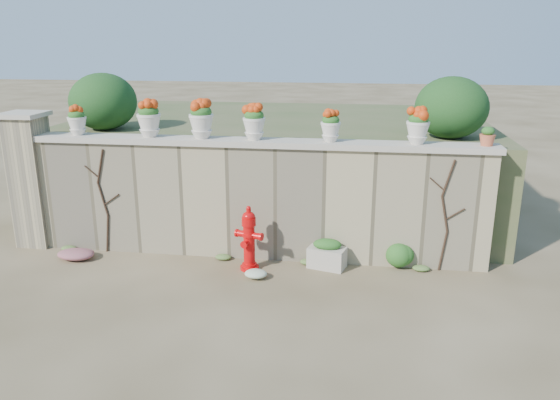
% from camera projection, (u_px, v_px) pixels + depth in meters
% --- Properties ---
extents(ground, '(80.00, 80.00, 0.00)m').
position_uv_depth(ground, '(232.00, 301.00, 8.11)').
color(ground, brown).
rests_on(ground, ground).
extents(stone_wall, '(8.00, 0.40, 2.00)m').
position_uv_depth(stone_wall, '(254.00, 202.00, 9.53)').
color(stone_wall, tan).
rests_on(stone_wall, ground).
extents(wall_cap, '(8.10, 0.52, 0.10)m').
position_uv_depth(wall_cap, '(253.00, 142.00, 9.23)').
color(wall_cap, '#B9AF9C').
rests_on(wall_cap, stone_wall).
extents(gate_pillar, '(0.72, 0.72, 2.48)m').
position_uv_depth(gate_pillar, '(32.00, 179.00, 10.02)').
color(gate_pillar, tan).
rests_on(gate_pillar, ground).
extents(raised_fill, '(9.00, 6.00, 2.00)m').
position_uv_depth(raised_fill, '(280.00, 162.00, 12.57)').
color(raised_fill, '#384C23').
rests_on(raised_fill, ground).
extents(back_shrub_left, '(1.30, 1.30, 1.10)m').
position_uv_depth(back_shrub_left, '(103.00, 102.00, 10.66)').
color(back_shrub_left, '#143814').
rests_on(back_shrub_left, raised_fill).
extents(back_shrub_right, '(1.30, 1.30, 1.10)m').
position_uv_depth(back_shrub_right, '(451.00, 108.00, 9.76)').
color(back_shrub_right, '#143814').
rests_on(back_shrub_right, raised_fill).
extents(vine_left, '(0.60, 0.04, 1.91)m').
position_uv_depth(vine_left, '(104.00, 200.00, 9.69)').
color(vine_left, black).
rests_on(vine_left, ground).
extents(vine_right, '(0.60, 0.04, 1.91)m').
position_uv_depth(vine_right, '(445.00, 214.00, 8.89)').
color(vine_right, black).
rests_on(vine_right, ground).
extents(fire_hydrant, '(0.48, 0.34, 1.11)m').
position_uv_depth(fire_hydrant, '(249.00, 238.00, 9.06)').
color(fire_hydrant, red).
rests_on(fire_hydrant, ground).
extents(planter_box, '(0.69, 0.51, 0.51)m').
position_uv_depth(planter_box, '(327.00, 254.00, 9.22)').
color(planter_box, '#B9AF9C').
rests_on(planter_box, ground).
extents(green_shrub, '(0.56, 0.50, 0.53)m').
position_uv_depth(green_shrub, '(397.00, 254.00, 9.17)').
color(green_shrub, '#1E5119').
rests_on(green_shrub, ground).
extents(magenta_clump, '(0.82, 0.55, 0.22)m').
position_uv_depth(magenta_clump, '(76.00, 253.00, 9.60)').
color(magenta_clump, '#C42771').
rests_on(magenta_clump, ground).
extents(white_flowers, '(0.54, 0.44, 0.20)m').
position_uv_depth(white_flowers, '(252.00, 274.00, 8.79)').
color(white_flowers, white).
rests_on(white_flowers, ground).
extents(urn_pot_0, '(0.33, 0.33, 0.51)m').
position_uv_depth(urn_pot_0, '(77.00, 121.00, 9.57)').
color(urn_pot_0, beige).
rests_on(urn_pot_0, wall_cap).
extents(urn_pot_1, '(0.41, 0.41, 0.64)m').
position_uv_depth(urn_pot_1, '(149.00, 119.00, 9.37)').
color(urn_pot_1, beige).
rests_on(urn_pot_1, wall_cap).
extents(urn_pot_2, '(0.42, 0.42, 0.66)m').
position_uv_depth(urn_pot_2, '(201.00, 119.00, 9.24)').
color(urn_pot_2, beige).
rests_on(urn_pot_2, wall_cap).
extents(urn_pot_3, '(0.38, 0.38, 0.59)m').
position_uv_depth(urn_pot_3, '(254.00, 122.00, 9.13)').
color(urn_pot_3, beige).
rests_on(urn_pot_3, wall_cap).
extents(urn_pot_4, '(0.33, 0.33, 0.52)m').
position_uv_depth(urn_pot_4, '(331.00, 126.00, 8.96)').
color(urn_pot_4, beige).
rests_on(urn_pot_4, wall_cap).
extents(urn_pot_5, '(0.37, 0.37, 0.58)m').
position_uv_depth(urn_pot_5, '(418.00, 126.00, 8.76)').
color(urn_pot_5, beige).
rests_on(urn_pot_5, wall_cap).
extents(terracotta_pot, '(0.25, 0.25, 0.29)m').
position_uv_depth(terracotta_pot, '(487.00, 137.00, 8.66)').
color(terracotta_pot, '#BF5C3A').
rests_on(terracotta_pot, wall_cap).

